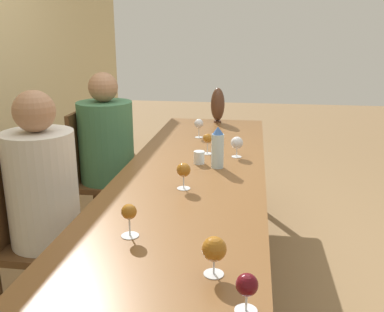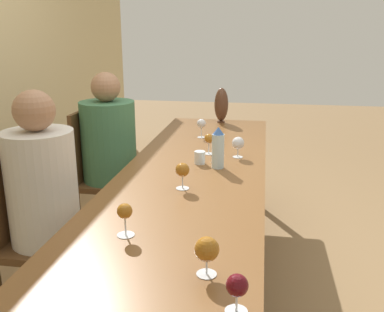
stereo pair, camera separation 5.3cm
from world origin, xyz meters
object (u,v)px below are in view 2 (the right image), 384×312
Objects in this scene: wine_glass_0 at (201,124)px; wine_glass_5 at (238,143)px; water_tumbler at (200,157)px; wine_glass_3 at (209,139)px; chair_near at (33,229)px; wine_glass_2 at (182,171)px; person_near at (46,203)px; wine_glass_1 at (237,287)px; wine_glass_6 at (125,213)px; wine_glass_4 at (207,250)px; person_far at (112,154)px; chair_far at (101,172)px; water_bottle at (218,148)px; vase at (221,105)px.

wine_glass_5 is (-0.48, -0.31, -0.01)m from wine_glass_0.
wine_glass_3 reaches higher than water_tumbler.
chair_near is (-1.23, 0.72, -0.34)m from wine_glass_0.
wine_glass_2 is (-0.44, 0.02, 0.06)m from water_tumbler.
water_tumbler is 0.93m from person_near.
wine_glass_6 is (0.41, 0.47, 0.01)m from wine_glass_1.
wine_glass_3 is 1.45m from wine_glass_4.
water_tumbler is 0.06× the size of person_far.
wine_glass_5 is 1.21m from person_near.
wine_glass_3 is at bearing -103.41° from person_far.
wine_glass_1 is at bearing -148.00° from chair_far.
water_bottle reaches higher than wine_glass_5.
person_far reaches higher than wine_glass_4.
wine_glass_3 is 0.11× the size of person_near.
water_bottle is at bearing 4.41° from wine_glass_4.
wine_glass_5 is 0.11× the size of person_far.
person_near reaches higher than vase.
person_far is at bearing 22.14° from wine_glass_6.
water_bottle is at bearing -118.16° from water_tumbler.
chair_near is at bearing 133.72° from wine_glass_3.
wine_glass_1 is 0.91× the size of wine_glass_5.
wine_glass_4 is 1.87m from person_far.
wine_glass_1 reaches higher than water_tumbler.
wine_glass_1 is at bearing -176.46° from wine_glass_5.
wine_glass_5 is at bearing -168.42° from vase.
wine_glass_0 is 1.65m from wine_glass_6.
chair_near reaches higher than wine_glass_3.
wine_glass_3 and wine_glass_4 have the same top height.
person_far is (0.97, -0.09, 0.15)m from chair_near.
wine_glass_6 is (-2.22, 0.15, -0.06)m from vase.
wine_glass_5 is 1.31m from chair_near.
wine_glass_2 is 1.02× the size of wine_glass_3.
wine_glass_5 is at bearing -103.25° from person_far.
chair_far is (0.46, 0.92, -0.35)m from water_bottle.
vase reaches higher than wine_glass_2.
chair_near is at bearing 126.22° from wine_glass_5.
water_bottle is 1.79× the size of wine_glass_2.
wine_glass_5 is at bearing -102.11° from chair_far.
chair_near is at bearing 90.00° from person_near.
person_near reaches higher than wine_glass_5.
wine_glass_4 is at bearing 179.43° from wine_glass_5.
wine_glass_0 is 0.15× the size of chair_far.
wine_glass_2 is (-0.38, 0.14, -0.02)m from water_bottle.
vase reaches higher than water_tumbler.
water_bottle is 3.19× the size of water_tumbler.
wine_glass_4 is 1.25m from chair_near.
wine_glass_6 reaches higher than water_tumbler.
chair_near is 0.97m from chair_far.
wine_glass_4 is 1.14m from person_near.
vase is 1.13m from person_far.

